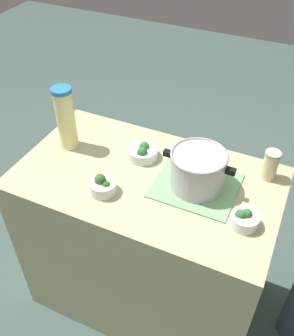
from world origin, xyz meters
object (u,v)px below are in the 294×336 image
(mason_jar, at_px, (270,165))
(broccoli_bowl_back, at_px, (103,186))
(lemonade_pitcher, at_px, (66,118))
(broccoli_bowl_front, at_px, (143,152))
(cooking_pot, at_px, (198,169))
(broccoli_bowl_center, at_px, (244,219))

(mason_jar, bearing_deg, broccoli_bowl_back, -147.70)
(lemonade_pitcher, relative_size, broccoli_bowl_back, 2.75)
(broccoli_bowl_front, bearing_deg, mason_jar, 10.65)
(cooking_pot, distance_m, broccoli_bowl_center, 0.27)
(lemonade_pitcher, distance_m, broccoli_bowl_center, 0.89)
(cooking_pot, xyz_separation_m, mason_jar, (0.26, 0.18, -0.03))
(broccoli_bowl_center, bearing_deg, lemonade_pitcher, 170.95)
(mason_jar, bearing_deg, lemonade_pitcher, -169.32)
(cooking_pot, relative_size, broccoli_bowl_center, 2.76)
(lemonade_pitcher, height_order, broccoli_bowl_center, lemonade_pitcher)
(cooking_pot, height_order, mason_jar, cooking_pot)
(mason_jar, xyz_separation_m, broccoli_bowl_back, (-0.60, -0.38, -0.04))
(lemonade_pitcher, xyz_separation_m, broccoli_bowl_center, (0.87, -0.14, -0.12))
(lemonade_pitcher, xyz_separation_m, mason_jar, (0.90, 0.17, -0.09))
(cooking_pot, distance_m, lemonade_pitcher, 0.64)
(lemonade_pitcher, bearing_deg, cooking_pot, -1.24)
(broccoli_bowl_front, bearing_deg, lemonade_pitcher, -169.28)
(broccoli_bowl_front, bearing_deg, broccoli_bowl_center, -21.62)
(mason_jar, bearing_deg, broccoli_bowl_center, -95.19)
(broccoli_bowl_center, distance_m, broccoli_bowl_back, 0.57)
(lemonade_pitcher, height_order, broccoli_bowl_back, lemonade_pitcher)
(mason_jar, height_order, broccoli_bowl_front, mason_jar)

